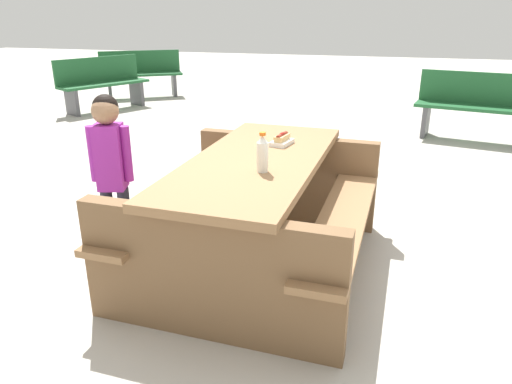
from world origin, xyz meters
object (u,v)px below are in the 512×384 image
Objects in this scene: hotdog_tray at (282,140)px; soda_bottle at (262,154)px; park_bench_mid at (141,73)px; park_bench_far at (102,82)px; park_bench_near at (478,105)px; picnic_table at (256,204)px; child_in_coat at (110,157)px.

soda_bottle is at bearing -178.81° from hotdog_tray.
soda_bottle is at bearing -146.81° from park_bench_mid.
park_bench_far is (4.66, 3.93, -0.41)m from soda_bottle.
hotdog_tray is 0.13× the size of park_bench_near.
hotdog_tray reaches higher than picnic_table.
child_in_coat is 0.72× the size of park_bench_near.
child_in_coat is 5.39m from park_bench_far.
hotdog_tray is at bearing -14.53° from picnic_table.
park_bench_mid is (5.36, 3.87, -0.33)m from hotdog_tray.
picnic_table is at bearing -139.10° from park_bench_far.
hotdog_tray is at bearing -136.12° from park_bench_far.
soda_bottle reaches higher than hotdog_tray.
hotdog_tray is at bearing -65.33° from child_in_coat.
child_in_coat is 0.75× the size of park_bench_mid.
soda_bottle is 1.05m from child_in_coat.
soda_bottle is 0.15× the size of park_bench_mid.
soda_bottle reaches higher than park_bench_near.
park_bench_far is at bearing 84.65° from park_bench_near.
hotdog_tray is 0.13× the size of park_bench_mid.
park_bench_mid reaches higher than hotdog_tray.
soda_bottle is at bearing -139.85° from park_bench_far.
picnic_table is 9.36× the size of hotdog_tray.
hotdog_tray is at bearing -144.13° from park_bench_mid.
picnic_table is at bearing 22.98° from soda_bottle.
park_bench_near is 1.03× the size of park_bench_far.
park_bench_near is (3.88, -1.89, 0.00)m from picnic_table.
park_bench_near is at bearing -95.35° from park_bench_far.
hotdog_tray is (0.58, 0.01, -0.07)m from soda_bottle.
park_bench_near and park_bench_mid have the same top height.
park_bench_mid is at bearing 33.57° from picnic_table.
park_bench_far is at bearing 40.15° from soda_bottle.
soda_bottle is 0.15× the size of park_bench_near.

